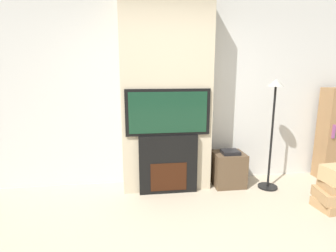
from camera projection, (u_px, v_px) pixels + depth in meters
wall_back at (164, 93)px, 3.84m from camera, size 6.00×0.06×2.70m
chimney_breast at (166, 95)px, 3.62m from camera, size 1.23×0.39×2.70m
fireplace at (168, 164)px, 3.62m from camera, size 0.80×0.15×0.82m
television at (168, 112)px, 3.47m from camera, size 1.13×0.07×0.62m
floor_lamp at (273, 118)px, 3.62m from camera, size 0.27×0.27×1.57m
media_stand at (228, 169)px, 3.87m from camera, size 0.44×0.40×0.55m
bookshelf at (334, 134)px, 4.05m from camera, size 0.42×0.31×1.43m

